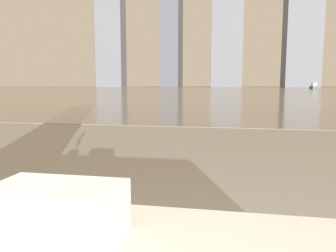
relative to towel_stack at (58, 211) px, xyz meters
name	(u,v)px	position (x,y,z in m)	size (l,w,h in m)	color
towel_stack	(58,211)	(0.00, 0.00, 0.00)	(0.29, 0.17, 0.12)	white
harbor_water	(228,89)	(0.10, 61.25, -0.62)	(180.00, 110.00, 0.01)	gray
harbor_boat_0	(314,87)	(17.42, 71.62, -0.17)	(1.20, 3.34, 1.24)	#335647
skyline_tower_0	(111,29)	(-43.35, 117.25, 20.43)	(9.78, 6.55, 42.11)	slate
skyline_tower_3	(302,42)	(23.48, 117.25, 14.40)	(11.07, 11.20, 30.05)	slate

